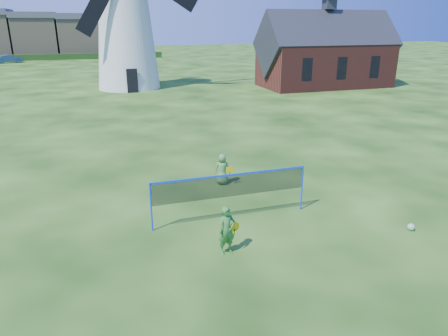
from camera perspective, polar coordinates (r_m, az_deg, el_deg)
ground at (r=13.39m, az=-0.17°, el=-6.83°), size 220.00×220.00×0.00m
windmill at (r=40.88m, az=-13.61°, el=19.23°), size 12.81×5.79×17.59m
chapel at (r=42.47m, az=13.93°, el=15.07°), size 12.79×6.20×10.82m
badminton_net at (r=12.78m, az=0.95°, el=-2.57°), size 5.05×0.05×1.55m
player_girl at (r=11.14m, az=0.40°, el=-8.68°), size 0.70×0.42×1.36m
player_boy at (r=15.84m, az=-0.20°, el=-0.15°), size 0.71×0.57×1.22m
play_ball at (r=13.76m, az=24.60°, el=-7.48°), size 0.22×0.22×0.22m
car_right at (r=74.71m, az=-27.70°, el=13.31°), size 4.05×2.34×1.26m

